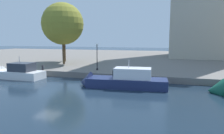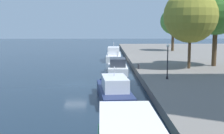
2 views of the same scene
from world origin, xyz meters
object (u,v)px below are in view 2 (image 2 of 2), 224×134
object	(u,v)px
motor_yacht_2	(113,91)
tree_0	(215,11)
lamp_post	(168,60)
mooring_bollard_2	(139,66)
motor_yacht_1	(117,68)
tree_1	(173,21)
tree_2	(191,15)
motor_yacht_0	(114,56)

from	to	relation	value
motor_yacht_2	tree_0	bearing A→B (deg)	-48.18
lamp_post	tree_0	xyz separation A→B (m)	(-11.01, 9.09, 5.90)
mooring_bollard_2	tree_0	bearing A→B (deg)	105.71
motor_yacht_1	tree_1	xyz separation A→B (m)	(-26.27, 13.80, 7.12)
tree_1	tree_2	world-z (taller)	tree_2
motor_yacht_1	mooring_bollard_2	bearing A→B (deg)	-130.21
motor_yacht_2	tree_0	distance (m)	23.89
tree_0	tree_2	xyz separation A→B (m)	(2.59, -4.28, -0.77)
tree_0	motor_yacht_2	bearing A→B (deg)	-43.24
mooring_bollard_2	motor_yacht_1	bearing A→B (deg)	-130.83
motor_yacht_2	lamp_post	world-z (taller)	lamp_post
tree_1	motor_yacht_2	bearing A→B (deg)	-19.50
motor_yacht_1	tree_1	size ratio (longest dim) A/B	0.82
motor_yacht_1	tree_1	bearing A→B (deg)	-27.09
lamp_post	tree_2	xyz separation A→B (m)	(-8.42, 4.81, 5.13)
motor_yacht_2	tree_1	size ratio (longest dim) A/B	1.04
motor_yacht_0	motor_yacht_2	xyz separation A→B (m)	(30.84, -0.89, -0.15)
motor_yacht_2	tree_2	bearing A→B (deg)	-43.81
mooring_bollard_2	motor_yacht_0	bearing A→B (deg)	-170.53
motor_yacht_2	lamp_post	distance (m)	8.55
tree_2	tree_1	bearing A→B (deg)	172.41
tree_1	motor_yacht_1	bearing A→B (deg)	-27.72
motor_yacht_2	lamp_post	xyz separation A→B (m)	(-5.31, 6.26, 2.39)
motor_yacht_2	mooring_bollard_2	world-z (taller)	motor_yacht_2
tree_2	lamp_post	bearing A→B (deg)	-29.72
lamp_post	tree_1	distance (m)	37.78
tree_2	motor_yacht_2	bearing A→B (deg)	-38.87
tree_0	tree_2	distance (m)	5.07
motor_yacht_2	tree_0	size ratio (longest dim) A/B	0.90
motor_yacht_1	motor_yacht_2	xyz separation A→B (m)	(15.55, -1.00, 0.06)
motor_yacht_1	mooring_bollard_2	xyz separation A→B (m)	(2.46, 2.85, 0.63)
motor_yacht_0	mooring_bollard_2	distance (m)	18.00
motor_yacht_0	motor_yacht_2	distance (m)	30.85
tree_0	tree_2	size ratio (longest dim) A/B	1.03
mooring_bollard_2	tree_2	bearing A→B (deg)	95.08
motor_yacht_2	tree_2	world-z (taller)	tree_2
motor_yacht_2	lamp_post	size ratio (longest dim) A/B	2.58
tree_2	mooring_bollard_2	bearing A→B (deg)	-84.92
motor_yacht_0	mooring_bollard_2	xyz separation A→B (m)	(17.75, 2.96, 0.42)
lamp_post	tree_0	world-z (taller)	tree_0
motor_yacht_0	mooring_bollard_2	bearing A→B (deg)	-168.27
motor_yacht_2	mooring_bollard_2	size ratio (longest dim) A/B	13.29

